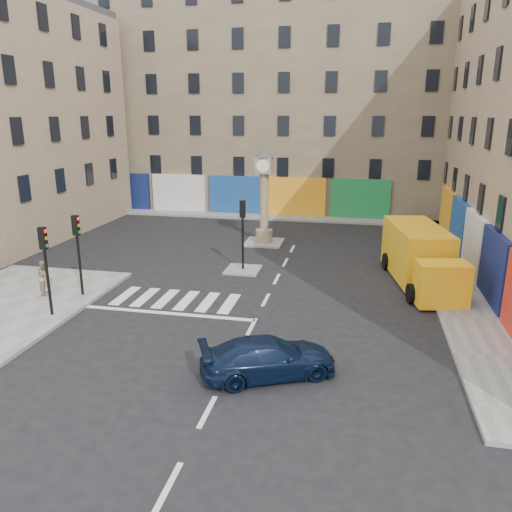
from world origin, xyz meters
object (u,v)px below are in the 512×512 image
(traffic_light_left_far, at_px, (78,242))
(traffic_light_island, at_px, (243,224))
(clock_pillar, at_px, (264,189))
(navy_sedan, at_px, (268,358))
(pedestrian_tan, at_px, (45,277))
(yellow_van, at_px, (420,256))
(traffic_light_left_near, at_px, (45,257))

(traffic_light_left_far, bearing_deg, traffic_light_island, 40.60)
(traffic_light_left_far, distance_m, clock_pillar, 13.05)
(navy_sedan, relative_size, pedestrian_tan, 2.74)
(yellow_van, bearing_deg, pedestrian_tan, -171.77)
(traffic_light_left_near, bearing_deg, traffic_light_left_far, 90.00)
(pedestrian_tan, bearing_deg, yellow_van, -99.47)
(traffic_light_left_near, xyz_separation_m, traffic_light_island, (6.30, 7.80, -0.03))
(clock_pillar, bearing_deg, traffic_light_left_far, -118.94)
(traffic_light_left_near, bearing_deg, navy_sedan, -16.32)
(traffic_light_left_near, bearing_deg, yellow_van, 26.87)
(traffic_light_left_near, distance_m, clock_pillar, 15.19)
(traffic_light_left_near, height_order, pedestrian_tan, traffic_light_left_near)
(traffic_light_island, relative_size, navy_sedan, 0.84)
(traffic_light_island, height_order, navy_sedan, traffic_light_island)
(traffic_light_island, bearing_deg, clock_pillar, 90.00)
(traffic_light_left_near, xyz_separation_m, pedestrian_tan, (-1.67, 2.15, -1.67))
(traffic_light_left_near, distance_m, yellow_van, 17.21)
(yellow_van, height_order, pedestrian_tan, yellow_van)
(traffic_light_left_near, distance_m, pedestrian_tan, 3.19)
(traffic_light_island, bearing_deg, traffic_light_left_near, -128.93)
(traffic_light_left_far, distance_m, traffic_light_island, 8.30)
(yellow_van, bearing_deg, traffic_light_island, 169.68)
(yellow_van, bearing_deg, clock_pillar, 136.13)
(traffic_light_island, xyz_separation_m, pedestrian_tan, (-7.97, -5.65, -1.64))
(traffic_light_left_near, xyz_separation_m, clock_pillar, (6.30, 13.80, 0.93))
(clock_pillar, bearing_deg, traffic_light_left_near, -114.55)
(clock_pillar, relative_size, pedestrian_tan, 3.81)
(navy_sedan, xyz_separation_m, yellow_van, (5.69, 10.58, 0.71))
(traffic_light_left_far, bearing_deg, pedestrian_tan, -171.34)
(traffic_light_island, xyz_separation_m, clock_pillar, (0.00, 6.00, 0.96))
(traffic_light_left_near, xyz_separation_m, yellow_van, (15.31, 7.76, -1.27))
(clock_pillar, xyz_separation_m, pedestrian_tan, (-7.97, -11.65, -2.60))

